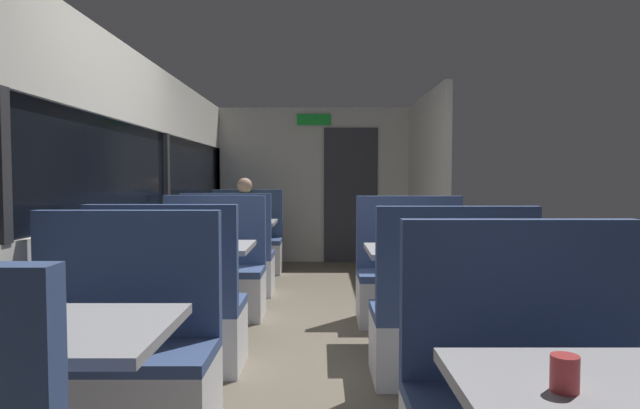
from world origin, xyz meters
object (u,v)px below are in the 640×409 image
at_px(bench_rear_aisle_facing_entry, 413,285).
at_px(bench_mid_window_facing_entry, 214,280).
at_px(dining_table_near_window, 46,353).
at_px(seated_passenger, 247,233).
at_px(bench_near_window_facing_entry, 120,370).
at_px(bench_far_window_facing_entry, 248,248).
at_px(bench_mid_window_facing_end, 172,320).
at_px(dining_table_mid_window, 196,258).
at_px(dining_table_rear_aisle, 430,262).
at_px(bench_rear_aisle_facing_end, 451,329).
at_px(coffee_cup_primary, 567,374).
at_px(coffee_cup_secondary, 225,238).
at_px(dining_table_far_window, 240,229).
at_px(bench_far_window_facing_end, 231,264).

bearing_deg(bench_rear_aisle_facing_entry, bench_mid_window_facing_entry, 173.62).
height_order(dining_table_near_window, seated_passenger, seated_passenger).
relative_size(bench_near_window_facing_entry, bench_far_window_facing_entry, 1.00).
distance_m(bench_rear_aisle_facing_entry, seated_passenger, 3.05).
bearing_deg(bench_mid_window_facing_end, bench_rear_aisle_facing_entry, 33.81).
xyz_separation_m(dining_table_near_window, bench_mid_window_facing_end, (0.00, 1.63, -0.31)).
bearing_deg(dining_table_mid_window, bench_near_window_facing_entry, -90.00).
xyz_separation_m(bench_mid_window_facing_entry, dining_table_rear_aisle, (1.79, -0.90, 0.31)).
distance_m(dining_table_rear_aisle, bench_rear_aisle_facing_end, 0.77).
bearing_deg(bench_mid_window_facing_end, dining_table_near_window, -90.00).
xyz_separation_m(dining_table_near_window, coffee_cup_primary, (1.59, -0.60, 0.15)).
xyz_separation_m(dining_table_rear_aisle, coffee_cup_secondary, (-1.57, 0.25, 0.15)).
relative_size(dining_table_far_window, bench_rear_aisle_facing_entry, 0.82).
bearing_deg(bench_near_window_facing_entry, dining_table_far_window, 90.00).
distance_m(bench_mid_window_facing_end, coffee_cup_secondary, 0.91).
distance_m(dining_table_mid_window, bench_far_window_facing_end, 1.66).
relative_size(dining_table_far_window, bench_far_window_facing_end, 0.82).
xyz_separation_m(bench_far_window_facing_entry, bench_rear_aisle_facing_end, (1.79, -3.93, 0.00)).
xyz_separation_m(bench_near_window_facing_entry, coffee_cup_primary, (1.59, -1.30, 0.46)).
bearing_deg(bench_mid_window_facing_entry, dining_table_mid_window, -90.00).
height_order(bench_far_window_facing_end, bench_rear_aisle_facing_end, same).
distance_m(bench_far_window_facing_entry, coffee_cup_secondary, 3.02).
relative_size(bench_far_window_facing_entry, coffee_cup_secondary, 12.22).
bearing_deg(bench_near_window_facing_entry, bench_far_window_facing_entry, 90.00).
height_order(dining_table_near_window, bench_mid_window_facing_entry, bench_mid_window_facing_entry).
height_order(bench_mid_window_facing_entry, bench_rear_aisle_facing_end, same).
height_order(dining_table_mid_window, bench_rear_aisle_facing_entry, bench_rear_aisle_facing_entry).
bearing_deg(bench_mid_window_facing_end, bench_mid_window_facing_entry, 90.00).
bearing_deg(bench_far_window_facing_entry, bench_mid_window_facing_entry, -90.00).
bearing_deg(dining_table_near_window, bench_far_window_facing_entry, 90.00).
bearing_deg(bench_mid_window_facing_entry, dining_table_rear_aisle, -26.68).
xyz_separation_m(bench_far_window_facing_entry, dining_table_rear_aisle, (1.79, -3.23, 0.31)).
height_order(dining_table_far_window, coffee_cup_primary, coffee_cup_primary).
bearing_deg(bench_rear_aisle_facing_end, coffee_cup_primary, -95.60).
bearing_deg(bench_mid_window_facing_entry, bench_rear_aisle_facing_entry, -6.38).
distance_m(bench_mid_window_facing_end, dining_table_far_window, 3.04).
relative_size(bench_near_window_facing_entry, dining_table_far_window, 1.22).
height_order(dining_table_far_window, coffee_cup_secondary, coffee_cup_secondary).
distance_m(dining_table_mid_window, bench_rear_aisle_facing_entry, 1.88).
xyz_separation_m(dining_table_mid_window, bench_mid_window_facing_entry, (0.00, 0.70, -0.31)).
relative_size(dining_table_far_window, coffee_cup_primary, 10.00).
height_order(dining_table_mid_window, bench_mid_window_facing_end, bench_mid_window_facing_end).
bearing_deg(bench_mid_window_facing_entry, seated_passenger, 90.00).
relative_size(dining_table_far_window, dining_table_rear_aisle, 1.00).
bearing_deg(dining_table_near_window, bench_rear_aisle_facing_end, 38.62).
bearing_deg(coffee_cup_secondary, bench_near_window_facing_entry, -97.40).
bearing_deg(bench_rear_aisle_facing_entry, seated_passenger, 126.07).
bearing_deg(bench_far_window_facing_end, seated_passenger, 90.00).
height_order(bench_near_window_facing_entry, bench_rear_aisle_facing_entry, same).
xyz_separation_m(dining_table_near_window, dining_table_rear_aisle, (1.79, 2.13, 0.00)).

